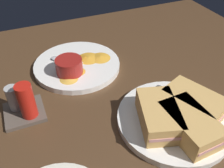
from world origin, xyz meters
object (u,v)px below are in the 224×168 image
(sandwich_half_far, at_px, (190,124))
(spoon_by_gravy_ramekin, at_px, (60,59))
(ramekin_light_gravy, at_px, (69,66))
(sandwich_half_near, at_px, (157,116))
(spoon_by_dark_ramekin, at_px, (173,109))
(plate_sandwich_main, at_px, (173,119))
(sandwich_half_extra, at_px, (194,103))
(plate_chips_companion, at_px, (77,65))
(ramekin_dark_sauce, at_px, (199,106))
(condiment_caddy, at_px, (23,104))

(sandwich_half_far, bearing_deg, spoon_by_gravy_ramekin, 25.97)
(sandwich_half_far, distance_m, ramekin_light_gravy, 0.35)
(sandwich_half_far, relative_size, spoon_by_gravy_ramekin, 1.57)
(sandwich_half_near, bearing_deg, spoon_by_dark_ramekin, -72.89)
(plate_sandwich_main, distance_m, sandwich_half_near, 0.06)
(plate_sandwich_main, bearing_deg, spoon_by_dark_ramekin, -28.14)
(sandwich_half_extra, height_order, spoon_by_dark_ramekin, sandwich_half_extra)
(plate_sandwich_main, height_order, plate_chips_companion, same)
(ramekin_dark_sauce, height_order, ramekin_light_gravy, ramekin_light_gravy)
(sandwich_half_far, relative_size, ramekin_dark_sauce, 2.05)
(spoon_by_dark_ramekin, xyz_separation_m, condiment_caddy, (0.14, 0.31, 0.01))
(ramekin_dark_sauce, relative_size, spoon_by_dark_ramekin, 0.70)
(sandwich_half_extra, relative_size, ramekin_dark_sauce, 2.25)
(ramekin_dark_sauce, xyz_separation_m, plate_chips_companion, (0.30, 0.20, -0.03))
(sandwich_half_extra, distance_m, spoon_by_dark_ramekin, 0.05)
(ramekin_dark_sauce, distance_m, plate_chips_companion, 0.36)
(sandwich_half_extra, relative_size, plate_chips_companion, 0.60)
(condiment_caddy, bearing_deg, spoon_by_dark_ramekin, -113.33)
(sandwich_half_near, relative_size, sandwich_half_far, 1.08)
(sandwich_half_extra, relative_size, spoon_by_gravy_ramekin, 1.72)
(sandwich_half_extra, xyz_separation_m, ramekin_light_gravy, (0.25, 0.22, -0.00))
(spoon_by_gravy_ramekin, distance_m, condiment_caddy, 0.21)
(sandwich_half_near, distance_m, ramekin_dark_sauce, 0.11)
(plate_sandwich_main, xyz_separation_m, ramekin_dark_sauce, (-0.01, -0.06, 0.03))
(plate_sandwich_main, distance_m, condiment_caddy, 0.34)
(plate_sandwich_main, height_order, sandwich_half_extra, sandwich_half_extra)
(sandwich_half_far, relative_size, condiment_caddy, 1.43)
(plate_sandwich_main, distance_m, plate_chips_companion, 0.32)
(sandwich_half_extra, relative_size, condiment_caddy, 1.57)
(spoon_by_dark_ramekin, bearing_deg, sandwich_half_far, 172.80)
(sandwich_half_far, bearing_deg, plate_sandwich_main, 0.93)
(plate_sandwich_main, relative_size, sandwich_half_near, 1.73)
(plate_sandwich_main, relative_size, sandwich_half_extra, 1.70)
(sandwich_half_near, relative_size, sandwich_half_extra, 0.99)
(plate_sandwich_main, relative_size, sandwich_half_far, 1.87)
(condiment_caddy, bearing_deg, plate_chips_companion, -50.25)
(ramekin_dark_sauce, xyz_separation_m, spoon_by_gravy_ramekin, (0.33, 0.24, -0.02))
(sandwich_half_extra, xyz_separation_m, condiment_caddy, (0.15, 0.35, -0.01))
(ramekin_light_gravy, height_order, condiment_caddy, condiment_caddy)
(sandwich_half_far, height_order, ramekin_light_gravy, sandwich_half_far)
(plate_sandwich_main, xyz_separation_m, condiment_caddy, (0.15, 0.30, 0.03))
(sandwich_half_extra, bearing_deg, plate_sandwich_main, 90.93)
(plate_chips_companion, distance_m, spoon_by_gravy_ramekin, 0.05)
(condiment_caddy, bearing_deg, ramekin_light_gravy, -53.24)
(plate_sandwich_main, distance_m, ramekin_dark_sauce, 0.06)
(plate_chips_companion, relative_size, ramekin_light_gravy, 3.41)
(ramekin_dark_sauce, distance_m, spoon_by_gravy_ramekin, 0.41)
(spoon_by_dark_ramekin, bearing_deg, plate_sandwich_main, 151.86)
(plate_chips_companion, bearing_deg, sandwich_half_far, -157.55)
(ramekin_dark_sauce, height_order, condiment_caddy, condiment_caddy)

